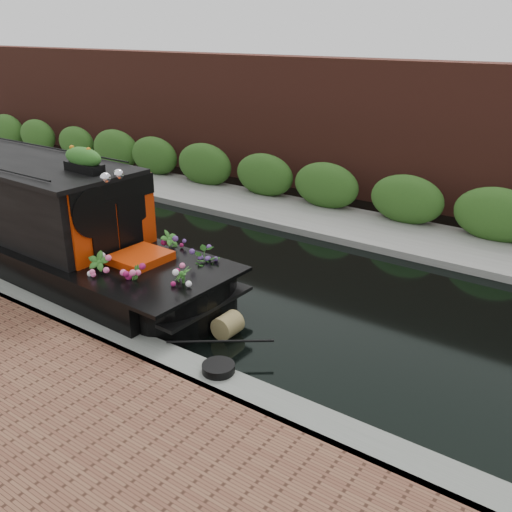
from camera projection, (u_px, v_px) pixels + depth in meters
The scene contains 7 objects.
ground at pixel (212, 271), 12.17m from camera, with size 80.00×80.00×0.00m, color black.
near_bank_coping at pixel (88, 334), 9.68m from camera, with size 40.00×0.60×0.50m, color slate.
far_bank_path at pixel (312, 220), 15.33m from camera, with size 40.00×2.40×0.34m, color gray.
far_hedge at pixel (328, 212), 16.01m from camera, with size 40.00×1.10×2.80m, color #2C561C.
far_brick_wall at pixel (361, 195), 17.60m from camera, with size 40.00×1.00×8.00m, color #52251B.
rope_fender at pixel (228, 325), 9.56m from camera, with size 0.40×0.40×0.43m, color olive.
coiled_mooring_rope at pixel (218, 368), 8.17m from camera, with size 0.48×0.48×0.12m, color black.
Camera 1 is at (7.24, -8.53, 4.87)m, focal length 40.00 mm.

